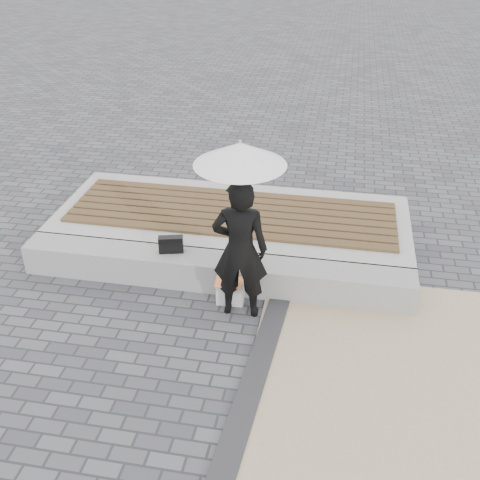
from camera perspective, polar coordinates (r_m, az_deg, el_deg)
name	(u,v)px	position (r m, az deg, el deg)	size (l,w,h in m)	color
ground	(181,370)	(6.25, -5.88, -12.69)	(80.00, 80.00, 0.00)	#4C4D51
edging_band	(242,415)	(5.77, 0.22, -16.93)	(0.25, 5.20, 0.04)	#2B2B2E
seating_ledge	(214,271)	(7.34, -2.61, -3.09)	(5.00, 0.45, 0.40)	gray
timber_platform	(232,226)	(8.33, -0.79, 1.44)	(5.00, 2.00, 0.40)	#A7A8A2
timber_decking	(232,212)	(8.23, -0.81, 2.77)	(4.60, 1.40, 0.04)	brown
woman	(240,250)	(6.49, 0.00, -0.97)	(0.64, 0.42, 1.74)	black
parasol	(240,154)	(5.96, 0.00, 8.52)	(0.98, 0.98, 1.25)	#ADADB2
handbag	(171,244)	(7.34, -6.85, -0.44)	(0.31, 0.11, 0.22)	black
canvas_tote	(230,292)	(7.01, -0.98, -5.14)	(0.33, 0.14, 0.35)	silver
magazine	(229,282)	(6.87, -1.07, -4.17)	(0.33, 0.24, 0.01)	#E82A44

